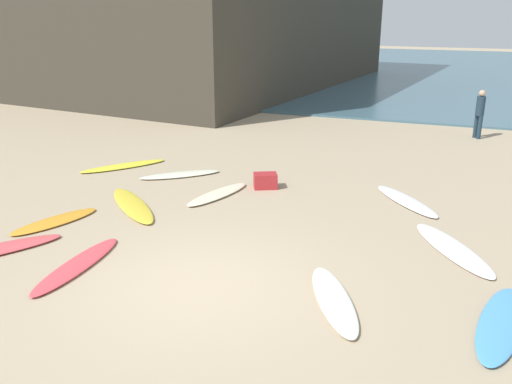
% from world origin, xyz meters
% --- Properties ---
extents(ground_plane, '(120.00, 120.00, 0.00)m').
position_xyz_m(ground_plane, '(0.00, 0.00, 0.00)').
color(ground_plane, tan).
extents(ocean_water, '(120.00, 40.00, 0.08)m').
position_xyz_m(ocean_water, '(0.00, 34.50, 0.04)').
color(ocean_water, '#426675').
rests_on(ocean_water, ground_plane).
extents(coastal_headland, '(33.47, 24.73, 9.29)m').
position_xyz_m(coastal_headland, '(-19.11, 23.27, 4.64)').
color(coastal_headland, '#3D382D').
rests_on(coastal_headland, ground_plane).
extents(surfboard_1, '(1.41, 2.13, 0.09)m').
position_xyz_m(surfboard_1, '(2.12, 0.29, 0.04)').
color(surfboard_1, white).
rests_on(surfboard_1, ground_plane).
extents(surfboard_2, '(2.29, 2.13, 0.09)m').
position_xyz_m(surfboard_2, '(-3.03, 2.72, 0.04)').
color(surfboard_2, yellow).
rests_on(surfboard_2, ground_plane).
extents(surfboard_3, '(1.85, 2.10, 0.08)m').
position_xyz_m(surfboard_3, '(2.61, 5.22, 0.04)').
color(surfboard_3, white).
rests_on(surfboard_3, ground_plane).
extents(surfboard_4, '(1.00, 2.13, 0.09)m').
position_xyz_m(surfboard_4, '(-1.58, 4.09, 0.04)').
color(surfboard_4, '#EBE5C1').
rests_on(surfboard_4, ground_plane).
extents(surfboard_5, '(1.12, 2.00, 0.07)m').
position_xyz_m(surfboard_5, '(-3.98, 1.33, 0.04)').
color(surfboard_5, orange).
rests_on(surfboard_5, ground_plane).
extents(surfboard_6, '(1.84, 2.39, 0.06)m').
position_xyz_m(surfboard_6, '(3.70, 2.88, 0.03)').
color(surfboard_6, white).
rests_on(surfboard_6, ground_plane).
extents(surfboard_7, '(0.92, 2.34, 0.09)m').
position_xyz_m(surfboard_7, '(4.44, 0.49, 0.04)').
color(surfboard_7, '#4D9DE4').
rests_on(surfboard_7, ground_plane).
extents(surfboard_8, '(0.62, 2.36, 0.08)m').
position_xyz_m(surfboard_8, '(-2.24, -0.15, 0.04)').
color(surfboard_8, '#DD464E').
rests_on(surfboard_8, ground_plane).
extents(surfboard_9, '(1.94, 1.78, 0.08)m').
position_xyz_m(surfboard_9, '(-3.18, 5.18, 0.04)').
color(surfboard_9, silver).
rests_on(surfboard_9, ground_plane).
extents(surfboard_10, '(1.84, 2.26, 0.08)m').
position_xyz_m(surfboard_10, '(-5.06, 5.35, 0.04)').
color(surfboard_10, yellow).
rests_on(surfboard_10, ground_plane).
extents(beachgoer_near, '(0.39, 0.39, 1.63)m').
position_xyz_m(beachgoer_near, '(4.07, 12.74, 0.90)').
color(beachgoer_near, '#1E3342').
rests_on(beachgoer_near, ground_plane).
extents(beach_cooler, '(0.68, 0.60, 0.37)m').
position_xyz_m(beach_cooler, '(-0.74, 5.06, 0.18)').
color(beach_cooler, '#B2282D').
rests_on(beach_cooler, ground_plane).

